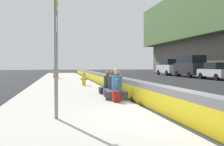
% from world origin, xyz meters
% --- Properties ---
extents(ground_plane, '(160.00, 160.00, 0.00)m').
position_xyz_m(ground_plane, '(0.00, 0.00, 0.00)').
color(ground_plane, '#232326').
rests_on(ground_plane, ground).
extents(sidewalk_strip, '(80.00, 4.40, 0.14)m').
position_xyz_m(sidewalk_strip, '(0.00, 2.65, 0.07)').
color(sidewalk_strip, '#B5B2A8').
rests_on(sidewalk_strip, ground_plane).
extents(jersey_barrier, '(76.00, 0.45, 0.85)m').
position_xyz_m(jersey_barrier, '(0.00, 0.00, 0.42)').
color(jersey_barrier, slate).
rests_on(jersey_barrier, ground_plane).
extents(route_sign_post, '(0.44, 0.09, 3.60)m').
position_xyz_m(route_sign_post, '(0.40, 3.07, 2.23)').
color(route_sign_post, gray).
rests_on(route_sign_post, sidewalk_strip).
extents(fire_hydrant, '(0.26, 0.46, 0.88)m').
position_xyz_m(fire_hydrant, '(11.31, 1.45, 0.59)').
color(fire_hydrant, gold).
rests_on(fire_hydrant, sidewalk_strip).
extents(seated_person_foreground, '(0.89, 0.99, 1.19)m').
position_xyz_m(seated_person_foreground, '(3.83, 0.82, 0.51)').
color(seated_person_foreground, '#424247').
rests_on(seated_person_foreground, sidewalk_strip).
extents(seated_person_middle, '(0.72, 0.83, 1.09)m').
position_xyz_m(seated_person_middle, '(5.00, 0.76, 0.48)').
color(seated_person_middle, '#424247').
rests_on(seated_person_middle, sidewalk_strip).
extents(seated_person_rear, '(0.67, 0.76, 1.06)m').
position_xyz_m(seated_person_rear, '(6.00, 0.80, 0.47)').
color(seated_person_rear, black).
rests_on(seated_person_rear, sidewalk_strip).
extents(backpack, '(0.32, 0.28, 0.40)m').
position_xyz_m(backpack, '(3.09, 1.00, 0.33)').
color(backpack, maroon).
rests_on(backpack, sidewalk_strip).
extents(construction_barrel, '(0.54, 0.54, 0.95)m').
position_xyz_m(construction_barrel, '(21.32, 3.36, 0.62)').
color(construction_barrel, orange).
rests_on(construction_barrel, sidewalk_strip).
extents(parked_car_fourth, '(4.50, 1.96, 1.71)m').
position_xyz_m(parked_car_fourth, '(18.17, -12.23, 0.86)').
color(parked_car_fourth, silver).
rests_on(parked_car_fourth, ground_plane).
extents(parked_car_midline, '(5.12, 2.14, 2.56)m').
position_xyz_m(parked_car_midline, '(23.72, -12.24, 1.35)').
color(parked_car_midline, '#28282D').
rests_on(parked_car_midline, ground_plane).
extents(parked_car_far, '(4.83, 2.12, 2.28)m').
position_xyz_m(parked_car_far, '(30.00, -12.15, 1.18)').
color(parked_car_far, silver).
rests_on(parked_car_far, ground_plane).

